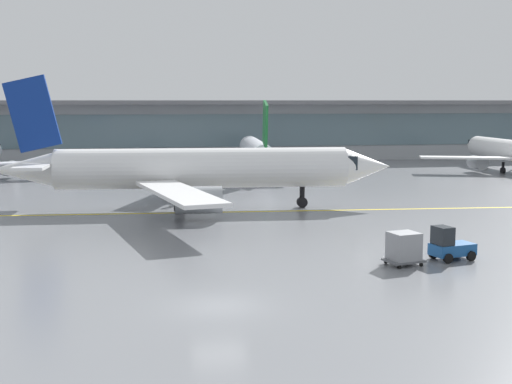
% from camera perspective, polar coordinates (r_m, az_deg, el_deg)
% --- Properties ---
extents(ground_plane, '(400.00, 400.00, 0.00)m').
position_cam_1_polar(ground_plane, '(32.93, -3.06, -9.37)').
color(ground_plane, slate).
extents(taxiway_centreline_stripe, '(109.81, 7.12, 0.01)m').
position_cam_1_polar(taxiway_centreline_stripe, '(59.76, -4.21, -1.69)').
color(taxiway_centreline_stripe, yellow).
rests_on(taxiway_centreline_stripe, ground_plane).
extents(terminal_concourse, '(173.20, 11.00, 9.60)m').
position_cam_1_polar(terminal_concourse, '(111.14, -7.72, 5.09)').
color(terminal_concourse, '#9EA3A8').
rests_on(terminal_concourse, ground_plane).
extents(gate_airplane_2, '(26.97, 29.08, 9.63)m').
position_cam_1_polar(gate_airplane_2, '(91.34, 0.01, 3.35)').
color(gate_airplane_2, silver).
rests_on(gate_airplane_2, ground_plane).
extents(gate_airplane_3, '(26.37, 28.32, 9.39)m').
position_cam_1_polar(gate_airplane_3, '(99.18, 20.39, 3.17)').
color(gate_airplane_3, white).
rests_on(gate_airplane_3, ground_plane).
extents(taxiing_regional_jet, '(35.57, 33.02, 11.78)m').
position_cam_1_polar(taxiing_regional_jet, '(61.27, -4.84, 1.86)').
color(taxiing_regional_jet, white).
rests_on(taxiing_regional_jet, ground_plane).
extents(baggage_tug, '(2.85, 2.10, 2.10)m').
position_cam_1_polar(baggage_tug, '(43.41, 15.67, -4.27)').
color(baggage_tug, '#194C8C').
rests_on(baggage_tug, ground_plane).
extents(cargo_dolly_lead, '(2.41, 2.04, 1.94)m').
position_cam_1_polar(cargo_dolly_lead, '(41.45, 12.09, -4.49)').
color(cargo_dolly_lead, '#595B60').
rests_on(cargo_dolly_lead, ground_plane).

